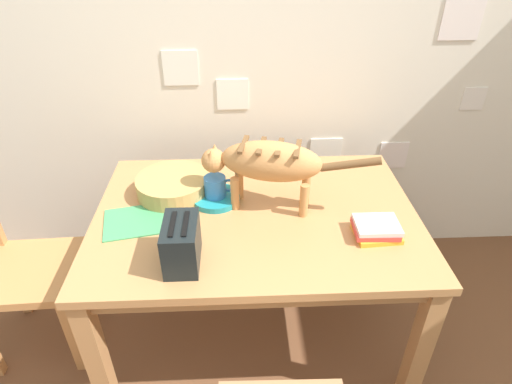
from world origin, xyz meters
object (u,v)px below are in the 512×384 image
(cat, at_px, (268,163))
(wicker_basket, at_px, (173,185))
(coffee_mug, at_px, (216,186))
(toaster, at_px, (182,243))
(saucer_bowl, at_px, (216,198))
(dining_table, at_px, (256,227))
(book_stack, at_px, (376,229))
(wooden_chair_far, at_px, (19,269))
(magazine, at_px, (140,221))

(cat, height_order, wicker_basket, cat)
(coffee_mug, xyz_separation_m, toaster, (-0.11, -0.39, 0.01))
(cat, bearing_deg, saucer_bowl, 90.00)
(dining_table, height_order, book_stack, book_stack)
(saucer_bowl, distance_m, toaster, 0.41)
(book_stack, relative_size, toaster, 0.91)
(wicker_basket, bearing_deg, cat, -15.42)
(saucer_bowl, distance_m, book_stack, 0.69)
(cat, xyz_separation_m, saucer_bowl, (-0.22, 0.05, -0.20))
(cat, xyz_separation_m, wicker_basket, (-0.41, 0.11, -0.17))
(dining_table, bearing_deg, wooden_chair_far, -179.33)
(cat, height_order, toaster, cat)
(magazine, height_order, wooden_chair_far, wooden_chair_far)
(dining_table, xyz_separation_m, toaster, (-0.28, -0.30, 0.17))
(cat, bearing_deg, toaster, 149.13)
(saucer_bowl, xyz_separation_m, magazine, (-0.31, -0.14, -0.01))
(wicker_basket, bearing_deg, book_stack, -22.20)
(book_stack, distance_m, toaster, 0.75)
(magazine, relative_size, toaster, 1.41)
(cat, height_order, wooden_chair_far, cat)
(coffee_mug, bearing_deg, toaster, -105.36)
(dining_table, relative_size, coffee_mug, 9.84)
(wicker_basket, bearing_deg, toaster, -79.21)
(cat, height_order, coffee_mug, cat)
(wicker_basket, height_order, toaster, toaster)
(book_stack, height_order, toaster, toaster)
(book_stack, bearing_deg, dining_table, 158.92)
(magazine, bearing_deg, dining_table, -6.18)
(coffee_mug, height_order, book_stack, coffee_mug)
(saucer_bowl, relative_size, wicker_basket, 0.65)
(wooden_chair_far, bearing_deg, cat, 90.67)
(magazine, distance_m, wicker_basket, 0.24)
(cat, xyz_separation_m, toaster, (-0.32, -0.34, -0.12))
(saucer_bowl, bearing_deg, cat, -12.80)
(cat, distance_m, wooden_chair_far, 1.21)
(cat, bearing_deg, coffee_mug, 89.81)
(saucer_bowl, bearing_deg, coffee_mug, -0.00)
(dining_table, relative_size, cat, 1.91)
(cat, xyz_separation_m, book_stack, (0.41, -0.22, -0.18))
(dining_table, bearing_deg, cat, 42.52)
(magazine, relative_size, wooden_chair_far, 0.30)
(dining_table, xyz_separation_m, book_stack, (0.46, -0.18, 0.11))
(cat, distance_m, magazine, 0.57)
(book_stack, bearing_deg, cat, 151.60)
(cat, height_order, book_stack, cat)
(book_stack, relative_size, wicker_basket, 0.57)
(coffee_mug, relative_size, toaster, 0.69)
(cat, relative_size, magazine, 2.51)
(wicker_basket, bearing_deg, wooden_chair_far, -166.21)
(dining_table, bearing_deg, book_stack, -21.08)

